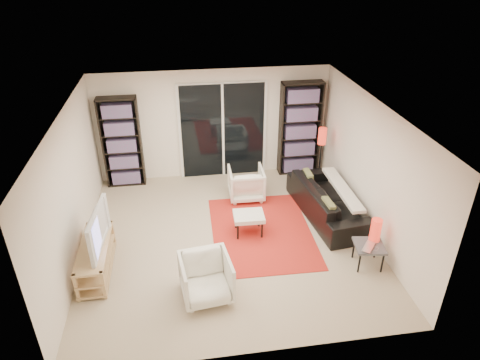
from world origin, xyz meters
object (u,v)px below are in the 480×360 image
(bookshelf_right, at_px, (300,129))
(floor_lamp, at_px, (322,142))
(armchair_front, at_px, (206,278))
(side_table, at_px, (369,247))
(sofa, at_px, (327,201))
(bookshelf_left, at_px, (122,143))
(ottoman, at_px, (249,217))
(tv_stand, at_px, (96,258))
(armchair_back, at_px, (246,183))

(bookshelf_right, relative_size, floor_lamp, 1.62)
(armchair_front, height_order, floor_lamp, floor_lamp)
(floor_lamp, bearing_deg, side_table, -91.14)
(armchair_front, distance_m, floor_lamp, 4.14)
(sofa, bearing_deg, bookshelf_left, 58.14)
(side_table, relative_size, floor_lamp, 0.40)
(ottoman, xyz_separation_m, floor_lamp, (1.82, 1.60, 0.64))
(tv_stand, xyz_separation_m, armchair_front, (1.68, -0.81, 0.07))
(side_table, bearing_deg, armchair_back, 123.58)
(bookshelf_left, distance_m, side_table, 5.36)
(tv_stand, distance_m, floor_lamp, 4.99)
(bookshelf_right, xyz_separation_m, armchair_back, (-1.36, -0.98, -0.72))
(bookshelf_left, bearing_deg, tv_stand, -94.72)
(bookshelf_right, distance_m, armchair_back, 1.83)
(tv_stand, distance_m, ottoman, 2.65)
(sofa, bearing_deg, armchair_back, 51.76)
(armchair_back, relative_size, ottoman, 1.29)
(floor_lamp, bearing_deg, bookshelf_right, 115.09)
(bookshelf_right, distance_m, ottoman, 2.80)
(armchair_front, relative_size, floor_lamp, 0.57)
(tv_stand, bearing_deg, armchair_front, -25.82)
(bookshelf_right, bearing_deg, armchair_front, -122.99)
(side_table, height_order, floor_lamp, floor_lamp)
(floor_lamp, bearing_deg, ottoman, -138.67)
(tv_stand, bearing_deg, side_table, -6.62)
(bookshelf_left, relative_size, armchair_back, 2.71)
(armchair_front, relative_size, side_table, 1.42)
(tv_stand, bearing_deg, armchair_back, 35.11)
(bookshelf_left, distance_m, tv_stand, 2.99)
(bookshelf_left, height_order, ottoman, bookshelf_left)
(armchair_front, distance_m, side_table, 2.67)
(bookshelf_right, height_order, armchair_front, bookshelf_right)
(bookshelf_left, relative_size, side_table, 3.75)
(bookshelf_left, relative_size, floor_lamp, 1.50)
(bookshelf_left, height_order, side_table, bookshelf_left)
(armchair_front, bearing_deg, tv_stand, 147.16)
(sofa, relative_size, floor_lamp, 1.67)
(bookshelf_left, bearing_deg, ottoman, -43.84)
(bookshelf_left, bearing_deg, armchair_back, -21.49)
(ottoman, bearing_deg, bookshelf_right, 55.74)
(bookshelf_right, distance_m, armchair_front, 4.48)
(bookshelf_left, distance_m, bookshelf_right, 3.85)
(bookshelf_left, xyz_separation_m, floor_lamp, (4.15, -0.63, 0.01))
(side_table, bearing_deg, sofa, 96.52)
(bookshelf_right, bearing_deg, floor_lamp, -64.91)
(armchair_front, bearing_deg, bookshelf_right, 49.99)
(bookshelf_left, distance_m, ottoman, 3.29)
(bookshelf_left, xyz_separation_m, tv_stand, (-0.24, -2.89, -0.71))
(bookshelf_right, relative_size, armchair_back, 2.92)
(ottoman, bearing_deg, sofa, 12.95)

